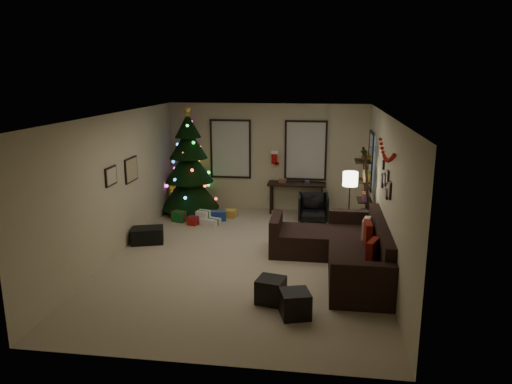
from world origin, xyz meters
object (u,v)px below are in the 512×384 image
bookshelf (365,194)px  christmas_tree (189,169)px  sofa (344,251)px  desk (297,187)px  desk_chair (313,208)px

bookshelf → christmas_tree: bearing=163.6°
christmas_tree → bookshelf: christmas_tree is taller
sofa → desk: sofa is taller
sofa → desk: bearing=107.2°
bookshelf → desk: bearing=134.8°
sofa → desk_chair: bearing=102.7°
christmas_tree → desk_chair: 3.20m
sofa → desk_chair: 2.82m
christmas_tree → bookshelf: bearing=-16.4°
christmas_tree → desk: (2.65, 0.32, -0.44)m
christmas_tree → desk_chair: size_ratio=4.09×
desk_chair → christmas_tree: bearing=171.0°
desk → bookshelf: (1.54, -1.55, 0.24)m
desk → desk_chair: (0.43, -0.65, -0.35)m
sofa → bookshelf: size_ratio=1.60×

